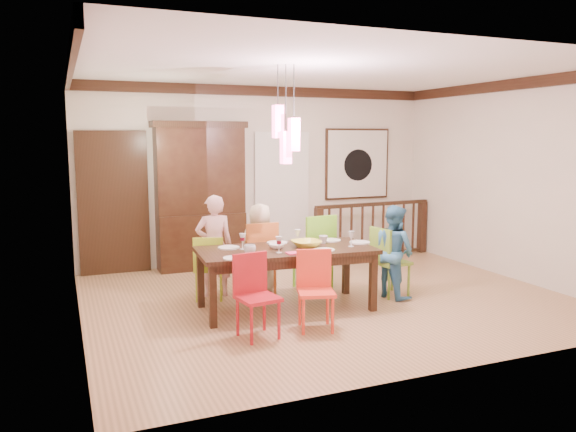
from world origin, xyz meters
name	(u,v)px	position (x,y,z in m)	size (l,w,h in m)	color
floor	(326,298)	(0.00, 0.00, 0.00)	(6.00, 6.00, 0.00)	#9B744B
ceiling	(329,69)	(0.00, 0.00, 2.90)	(6.00, 6.00, 0.00)	white
wall_back	(262,175)	(0.00, 2.50, 1.45)	(6.00, 6.00, 0.00)	beige
wall_left	(74,196)	(-3.00, 0.00, 1.45)	(5.00, 5.00, 0.00)	beige
wall_right	(511,180)	(3.00, 0.00, 1.45)	(5.00, 5.00, 0.00)	beige
crown_molding	(329,76)	(0.00, 0.00, 2.82)	(6.00, 5.00, 0.16)	black
panel_door	(114,205)	(-2.40, 2.45, 1.05)	(1.04, 0.07, 2.24)	black
white_doorway	(282,198)	(0.35, 2.46, 1.05)	(0.97, 0.05, 2.22)	silver
painting	(357,164)	(1.80, 2.46, 1.60)	(1.25, 0.06, 1.25)	black
pendant_cluster	(286,134)	(-0.66, -0.24, 2.11)	(0.27, 0.21, 1.14)	#FF4C8A
dining_table	(286,255)	(-0.66, -0.24, 0.67)	(2.16, 1.09, 0.75)	black
chair_far_left	(209,263)	(-1.42, 0.54, 0.48)	(0.47, 0.47, 0.83)	#A3C425
chair_far_mid	(258,252)	(-0.73, 0.59, 0.56)	(0.44, 0.44, 0.97)	#C16127
chair_far_right	(313,246)	(0.03, 0.50, 0.59)	(0.52, 0.52, 1.03)	#6FC728
chair_near_left	(258,291)	(-1.30, -1.04, 0.50)	(0.45, 0.45, 0.87)	#B01720
chair_near_mid	(316,286)	(-0.64, -1.05, 0.49)	(0.48, 0.48, 0.85)	#F13C27
chair_end_right	(391,256)	(0.84, -0.20, 0.52)	(0.46, 0.46, 0.91)	olive
china_hutch	(200,195)	(-1.10, 2.30, 1.16)	(1.46, 0.46, 2.32)	black
balustrade	(373,229)	(1.84, 1.95, 0.50)	(2.26, 0.22, 0.96)	black
person_far_left	(214,246)	(-1.31, 0.65, 0.67)	(0.49, 0.32, 1.34)	#F9BEC0
person_far_mid	(260,248)	(-0.68, 0.64, 0.60)	(0.58, 0.38, 1.20)	beige
person_end_right	(394,251)	(0.83, -0.28, 0.60)	(0.59, 0.46, 1.21)	teal
serving_bowl	(306,244)	(-0.42, -0.28, 0.79)	(0.35, 0.35, 0.09)	gold
small_bowl	(277,246)	(-0.78, -0.22, 0.78)	(0.18, 0.18, 0.06)	white
cup_left	(250,249)	(-1.17, -0.40, 0.80)	(0.14, 0.14, 0.11)	silver
cup_right	(323,240)	(-0.12, -0.13, 0.80)	(0.11, 0.11, 0.10)	silver
plate_far_left	(229,248)	(-1.30, 0.03, 0.76)	(0.26, 0.26, 0.01)	white
plate_far_mid	(277,243)	(-0.65, 0.10, 0.76)	(0.26, 0.26, 0.01)	white
plate_far_right	(331,240)	(0.05, 0.00, 0.76)	(0.26, 0.26, 0.01)	white
plate_near_left	(235,258)	(-1.40, -0.57, 0.76)	(0.26, 0.26, 0.01)	white
plate_near_mid	(324,250)	(-0.30, -0.54, 0.76)	(0.26, 0.26, 0.01)	white
plate_end_right	(360,242)	(0.33, -0.27, 0.76)	(0.26, 0.26, 0.01)	white
wine_glass_a	(242,241)	(-1.17, -0.10, 0.84)	(0.08, 0.08, 0.19)	#590C19
wine_glass_b	(297,237)	(-0.45, -0.08, 0.84)	(0.08, 0.08, 0.19)	silver
wine_glass_c	(279,245)	(-0.84, -0.46, 0.84)	(0.08, 0.08, 0.19)	#590C19
wine_glass_d	(351,239)	(0.11, -0.44, 0.84)	(0.08, 0.08, 0.19)	silver
napkin	(295,253)	(-0.69, -0.57, 0.76)	(0.18, 0.14, 0.01)	#D83359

